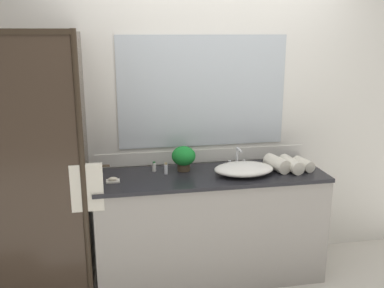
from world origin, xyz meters
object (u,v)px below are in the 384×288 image
object	(u,v)px
rolled_towel_near_edge	(303,164)
rolled_towel_middle	(291,164)
potted_plant	(184,157)
amenity_bottle_conditioner	(166,169)
amenity_bottle_body_wash	(154,167)
rolled_towel_far_edge	(277,164)
sink_basin	(244,169)
soap_dish	(113,180)
faucet	(237,161)

from	to	relation	value
rolled_towel_near_edge	rolled_towel_middle	size ratio (longest dim) A/B	0.76
potted_plant	amenity_bottle_conditioner	size ratio (longest dim) A/B	2.19
amenity_bottle_body_wash	amenity_bottle_conditioner	world-z (taller)	amenity_bottle_conditioner
rolled_towel_near_edge	rolled_towel_far_edge	world-z (taller)	rolled_towel_far_edge
rolled_towel_far_edge	sink_basin	bearing A→B (deg)	-170.75
rolled_towel_far_edge	soap_dish	bearing A→B (deg)	-178.60
faucet	amenity_bottle_conditioner	distance (m)	0.60
faucet	rolled_towel_far_edge	distance (m)	0.32
faucet	potted_plant	bearing A→B (deg)	179.90
sink_basin	amenity_bottle_body_wash	world-z (taller)	sink_basin
amenity_bottle_conditioner	rolled_towel_near_edge	distance (m)	1.11
amenity_bottle_conditioner	faucet	bearing A→B (deg)	5.78
amenity_bottle_conditioner	rolled_towel_near_edge	xyz separation A→B (m)	(1.11, -0.09, 0.00)
potted_plant	soap_dish	size ratio (longest dim) A/B	1.99
rolled_towel_near_edge	rolled_towel_middle	world-z (taller)	rolled_towel_middle
amenity_bottle_body_wash	rolled_towel_near_edge	xyz separation A→B (m)	(1.19, -0.17, 0.01)
sink_basin	amenity_bottle_body_wash	size ratio (longest dim) A/B	5.88
rolled_towel_far_edge	potted_plant	bearing A→B (deg)	169.53
amenity_bottle_body_wash	rolled_towel_far_edge	size ratio (longest dim) A/B	0.34
faucet	rolled_towel_middle	size ratio (longest dim) A/B	0.68
faucet	soap_dish	bearing A→B (deg)	-170.59
faucet	rolled_towel_near_edge	distance (m)	0.53
potted_plant	soap_dish	world-z (taller)	potted_plant
rolled_towel_far_edge	faucet	bearing A→B (deg)	155.00
rolled_towel_middle	amenity_bottle_conditioner	bearing A→B (deg)	174.24
sink_basin	rolled_towel_near_edge	distance (m)	0.51
sink_basin	amenity_bottle_body_wash	bearing A→B (deg)	163.22
sink_basin	rolled_towel_far_edge	world-z (taller)	rolled_towel_far_edge
faucet	rolled_towel_far_edge	world-z (taller)	faucet
soap_dish	rolled_towel_middle	bearing A→B (deg)	0.24
amenity_bottle_body_wash	amenity_bottle_conditioner	bearing A→B (deg)	-44.47
soap_dish	rolled_towel_far_edge	world-z (taller)	rolled_towel_far_edge
potted_plant	amenity_bottle_body_wash	distance (m)	0.25
faucet	rolled_towel_middle	xyz separation A→B (m)	(0.40, -0.16, -0.00)
potted_plant	amenity_bottle_conditioner	world-z (taller)	potted_plant
sink_basin	amenity_bottle_conditioner	xyz separation A→B (m)	(-0.60, 0.12, -0.00)
sink_basin	rolled_towel_middle	xyz separation A→B (m)	(0.40, 0.02, 0.01)
rolled_towel_near_edge	rolled_towel_far_edge	xyz separation A→B (m)	(-0.22, 0.02, 0.01)
amenity_bottle_body_wash	amenity_bottle_conditioner	xyz separation A→B (m)	(0.09, -0.08, 0.01)
sink_basin	rolled_towel_near_edge	xyz separation A→B (m)	(0.51, 0.03, 0.00)
sink_basin	rolled_towel_middle	distance (m)	0.40
amenity_bottle_conditioner	rolled_towel_middle	world-z (taller)	rolled_towel_middle
sink_basin	soap_dish	world-z (taller)	sink_basin
rolled_towel_near_edge	soap_dish	bearing A→B (deg)	-179.41
rolled_towel_near_edge	amenity_bottle_body_wash	bearing A→B (deg)	171.68
potted_plant	sink_basin	bearing A→B (deg)	-22.34
faucet	potted_plant	size ratio (longest dim) A/B	0.87
sink_basin	rolled_towel_far_edge	distance (m)	0.29
soap_dish	sink_basin	bearing A→B (deg)	-0.88
amenity_bottle_body_wash	rolled_towel_far_edge	bearing A→B (deg)	-9.26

